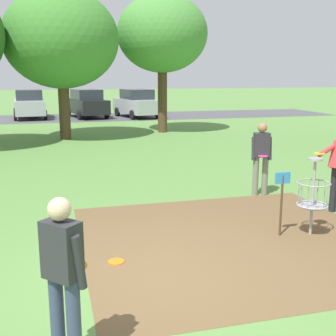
% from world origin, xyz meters
% --- Properties ---
extents(ground_plane, '(160.00, 160.00, 0.00)m').
position_xyz_m(ground_plane, '(0.00, 0.00, 0.00)').
color(ground_plane, '#5B8942').
extents(dirt_tee_pad, '(5.17, 4.93, 0.01)m').
position_xyz_m(dirt_tee_pad, '(1.55, 1.11, 0.00)').
color(dirt_tee_pad, brown).
rests_on(dirt_tee_pad, ground).
extents(disc_golf_basket, '(0.98, 0.58, 1.39)m').
position_xyz_m(disc_golf_basket, '(2.91, 0.99, 0.75)').
color(disc_golf_basket, '#9E9EA3').
rests_on(disc_golf_basket, ground).
extents(player_throwing, '(0.45, 0.45, 1.71)m').
position_xyz_m(player_throwing, '(-1.36, -1.56, 0.97)').
color(player_throwing, '#384260').
rests_on(player_throwing, ground).
extents(player_waiting_right, '(0.49, 0.43, 1.71)m').
position_xyz_m(player_waiting_right, '(3.29, 3.62, 0.97)').
color(player_waiting_right, slate).
rests_on(player_waiting_right, ground).
extents(frisbee_far_left, '(0.25, 0.25, 0.02)m').
position_xyz_m(frisbee_far_left, '(-0.55, 0.69, 0.01)').
color(frisbee_far_left, orange).
rests_on(frisbee_far_left, ground).
extents(tree_near_right, '(4.88, 4.88, 6.34)m').
position_xyz_m(tree_near_right, '(-0.82, 14.20, 4.25)').
color(tree_near_right, '#4C3823').
rests_on(tree_near_right, ground).
extents(tree_mid_right, '(4.30, 4.30, 6.52)m').
position_xyz_m(tree_mid_right, '(3.90, 15.41, 4.67)').
color(tree_mid_right, '#4C3823').
rests_on(tree_mid_right, ground).
extents(parking_lot_strip, '(36.00, 6.00, 0.01)m').
position_xyz_m(parking_lot_strip, '(0.00, 23.98, 0.00)').
color(parking_lot_strip, '#4C4C51').
rests_on(parking_lot_strip, ground).
extents(parked_car_leftmost, '(2.21, 4.32, 1.84)m').
position_xyz_m(parked_car_leftmost, '(-2.74, 24.31, 0.92)').
color(parked_car_leftmost, '#B2B7BC').
rests_on(parked_car_leftmost, ground).
extents(parked_car_center_left, '(2.67, 4.49, 1.84)m').
position_xyz_m(parked_car_center_left, '(0.91, 23.93, 0.92)').
color(parked_car_center_left, black).
rests_on(parked_car_center_left, ground).
extents(parked_car_center_right, '(2.70, 4.50, 1.84)m').
position_xyz_m(parked_car_center_right, '(4.14, 23.25, 0.92)').
color(parked_car_center_right, '#B2B7BC').
rests_on(parked_car_center_right, ground).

